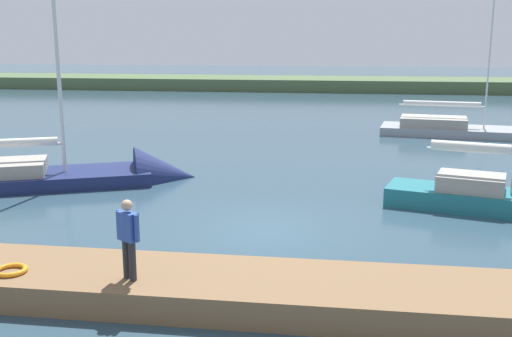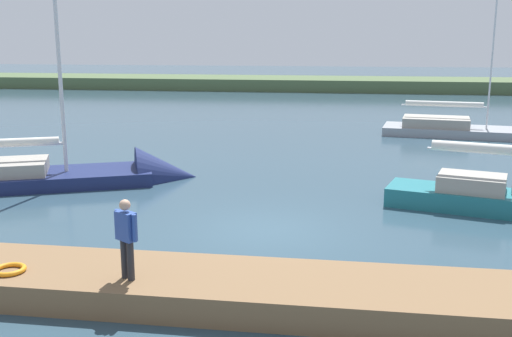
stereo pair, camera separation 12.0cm
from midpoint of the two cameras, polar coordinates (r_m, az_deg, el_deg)
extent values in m
plane|color=#2D4756|center=(16.88, 0.69, -5.81)|extent=(200.00, 200.00, 0.00)
cube|color=#4C603D|center=(63.30, 6.28, 7.48)|extent=(180.00, 8.00, 2.40)
cube|color=brown|center=(12.31, -2.28, -11.45)|extent=(22.02, 2.33, 0.59)
torus|color=orange|center=(13.32, -22.55, -8.93)|extent=(0.66, 0.66, 0.10)
cube|color=navy|center=(23.09, -19.77, -1.55)|extent=(8.01, 5.28, 0.96)
cone|color=navy|center=(23.10, -8.74, -0.95)|extent=(3.06, 3.20, 2.52)
cube|color=gray|center=(23.05, -22.27, 0.07)|extent=(2.84, 2.73, 0.48)
cylinder|color=silver|center=(22.43, -18.55, 10.41)|extent=(0.14, 0.14, 8.52)
cylinder|color=silver|center=(22.92, -22.67, 2.01)|extent=(3.50, 1.55, 0.11)
cylinder|color=silver|center=(22.90, -22.70, 2.31)|extent=(3.21, 1.55, 0.26)
cube|color=#1E6B75|center=(19.97, 21.17, -3.39)|extent=(6.49, 3.37, 0.92)
cube|color=gray|center=(19.83, 19.60, -1.27)|extent=(2.32, 1.96, 0.49)
cylinder|color=silver|center=(19.63, 19.54, 1.58)|extent=(2.52, 0.78, 0.08)
cylinder|color=silver|center=(19.61, 19.57, 1.93)|extent=(2.34, 0.93, 0.31)
cube|color=gray|center=(34.76, 18.89, 3.08)|extent=(8.93, 4.03, 0.78)
cube|color=gray|center=(34.64, 16.45, 4.29)|extent=(3.81, 2.77, 0.51)
cylinder|color=silver|center=(34.44, 21.36, 11.33)|extent=(0.09, 0.09, 9.39)
cylinder|color=silver|center=(34.53, 17.13, 5.73)|extent=(4.50, 0.74, 0.07)
cylinder|color=silver|center=(34.52, 17.14, 5.92)|extent=(4.08, 0.87, 0.27)
cylinder|color=#28282D|center=(12.09, -11.95, -8.61)|extent=(0.14, 0.14, 0.81)
cylinder|color=#28282D|center=(12.24, -12.52, -8.37)|extent=(0.14, 0.14, 0.81)
cube|color=#2D4C9E|center=(11.94, -12.39, -5.40)|extent=(0.49, 0.42, 0.57)
sphere|color=tan|center=(11.82, -12.48, -3.43)|extent=(0.22, 0.22, 0.22)
cylinder|color=#2D4C9E|center=(11.73, -11.60, -5.61)|extent=(0.09, 0.09, 0.54)
cylinder|color=#2D4C9E|center=(12.14, -13.15, -5.06)|extent=(0.09, 0.09, 0.54)
camera|label=1|loc=(0.06, -90.20, -0.04)|focal=42.03mm
camera|label=2|loc=(0.06, 89.80, 0.04)|focal=42.03mm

